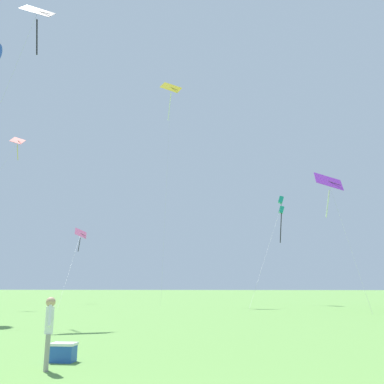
% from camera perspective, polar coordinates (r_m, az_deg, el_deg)
% --- Properties ---
extents(kite_purple_streamer, '(2.28, 5.73, 11.00)m').
position_cam_1_polar(kite_purple_streamer, '(35.03, 18.46, 0.56)').
color(kite_purple_streamer, purple).
rests_on(kite_purple_streamer, ground_plane).
extents(kite_teal_box, '(4.32, 12.11, 11.28)m').
position_cam_1_polar(kite_teal_box, '(45.21, 12.28, -1.97)').
color(kite_teal_box, teal).
rests_on(kite_teal_box, ground_plane).
extents(kite_pink_low, '(3.88, 12.64, 8.30)m').
position_cam_1_polar(kite_pink_low, '(47.99, -15.31, -6.06)').
color(kite_pink_low, pink).
rests_on(kite_pink_low, ground_plane).
extents(kite_yellow_diamond, '(2.52, 5.57, 25.79)m').
position_cam_1_polar(kite_yellow_diamond, '(49.67, -3.03, 13.06)').
color(kite_yellow_diamond, yellow).
rests_on(kite_yellow_diamond, ground_plane).
extents(kite_black_large, '(2.13, 7.61, 22.34)m').
position_cam_1_polar(kite_black_large, '(34.14, -20.86, 21.16)').
color(kite_black_large, black).
rests_on(kite_black_large, ground_plane).
extents(kite_red_high, '(1.57, 9.07, 15.98)m').
position_cam_1_polar(kite_red_high, '(42.58, -23.53, 5.48)').
color(kite_red_high, red).
rests_on(kite_red_high, ground_plane).
extents(person_near_tree, '(0.29, 0.47, 1.54)m').
position_cam_1_polar(person_near_tree, '(9.94, -19.26, -17.15)').
color(person_near_tree, gray).
rests_on(person_near_tree, ground_plane).
extents(picnic_cooler, '(0.60, 0.40, 0.44)m').
position_cam_1_polar(picnic_cooler, '(11.00, -17.46, -20.47)').
color(picnic_cooler, '#2351B2').
rests_on(picnic_cooler, ground_plane).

